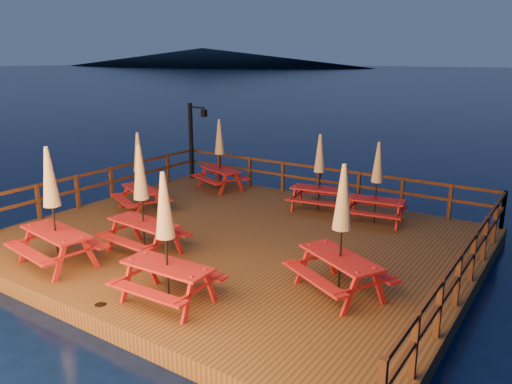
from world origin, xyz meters
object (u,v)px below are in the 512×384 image
at_px(picnic_table_2, 140,171).
at_px(picnic_table_0, 220,153).
at_px(lamp_post, 194,134).
at_px(picnic_table_1, 342,228).

bearing_deg(picnic_table_2, picnic_table_0, 107.68).
distance_m(picnic_table_0, picnic_table_2, 3.57).
distance_m(lamp_post, picnic_table_0, 2.06).
height_order(lamp_post, picnic_table_1, lamp_post).
bearing_deg(lamp_post, picnic_table_0, -22.08).
distance_m(lamp_post, picnic_table_2, 4.58).
bearing_deg(picnic_table_2, lamp_post, 132.84).
bearing_deg(picnic_table_0, picnic_table_2, -75.72).
bearing_deg(picnic_table_1, picnic_table_0, 171.69).
relative_size(lamp_post, picnic_table_0, 1.16).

